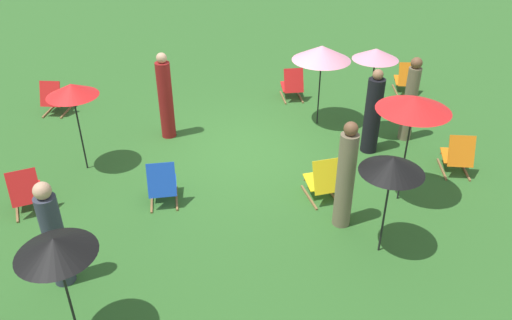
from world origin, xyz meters
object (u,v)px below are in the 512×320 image
(deckchair_9, at_px, (54,99))
(person_1, at_px, (346,178))
(deckchair_8, at_px, (458,156))
(umbrella_4, at_px, (414,104))
(umbrella_1, at_px, (376,54))
(person_4, at_px, (373,114))
(deckchair_10, at_px, (292,85))
(umbrella_0, at_px, (322,53))
(person_0, at_px, (165,98))
(deckchair_6, at_px, (406,79))
(umbrella_2, at_px, (72,90))
(person_3, at_px, (410,100))
(deckchair_1, at_px, (323,181))
(deckchair_2, at_px, (26,192))
(deckchair_5, at_px, (162,184))
(person_2, at_px, (54,236))
(umbrella_5, at_px, (55,247))
(umbrella_3, at_px, (393,165))

(deckchair_9, bearing_deg, person_1, 149.64)
(deckchair_8, relative_size, umbrella_4, 0.42)
(deckchair_8, relative_size, umbrella_1, 0.42)
(umbrella_4, distance_m, person_4, 2.03)
(deckchair_9, height_order, deckchair_10, same)
(umbrella_0, height_order, person_1, person_1)
(deckchair_8, xyz_separation_m, person_0, (5.57, -2.17, 0.53))
(deckchair_6, height_order, person_4, person_4)
(deckchair_6, bearing_deg, umbrella_2, 29.95)
(umbrella_1, xyz_separation_m, person_3, (-0.80, 0.19, -0.97))
(umbrella_1, bearing_deg, deckchair_9, -16.17)
(deckchair_1, bearing_deg, deckchair_9, -46.41)
(deckchair_2, relative_size, umbrella_0, 0.47)
(deckchair_2, bearing_deg, deckchair_5, 161.85)
(deckchair_6, height_order, person_2, person_2)
(deckchair_2, xyz_separation_m, person_1, (-5.28, 1.01, 0.54))
(deckchair_9, distance_m, umbrella_0, 6.36)
(deckchair_8, xyz_separation_m, umbrella_4, (1.41, 0.73, 1.50))
(deckchair_1, xyz_separation_m, umbrella_4, (-1.36, 0.18, 1.50))
(deckchair_9, relative_size, umbrella_1, 0.42)
(deckchair_10, xyz_separation_m, umbrella_0, (-0.33, 1.43, 1.31))
(deckchair_10, relative_size, umbrella_5, 0.50)
(umbrella_1, distance_m, person_3, 1.27)
(deckchair_9, xyz_separation_m, person_1, (-5.66, 4.96, 0.54))
(deckchair_9, height_order, person_4, person_4)
(umbrella_1, height_order, person_4, umbrella_1)
(umbrella_3, xyz_separation_m, person_4, (-0.80, -3.05, -0.73))
(deckchair_2, xyz_separation_m, deckchair_9, (0.38, -3.95, 0.00))
(deckchair_2, bearing_deg, person_3, 175.86)
(deckchair_2, distance_m, umbrella_3, 6.08)
(deckchair_1, relative_size, deckchair_10, 1.00)
(deckchair_10, distance_m, umbrella_3, 5.96)
(umbrella_5, height_order, person_2, person_2)
(deckchair_2, height_order, person_2, person_2)
(person_3, bearing_deg, deckchair_2, -86.97)
(umbrella_0, xyz_separation_m, umbrella_4, (-0.78, 3.09, 0.19))
(person_0, bearing_deg, umbrella_2, 132.55)
(deckchair_6, bearing_deg, person_0, 25.03)
(deckchair_2, bearing_deg, deckchair_6, -170.88)
(deckchair_9, height_order, person_3, person_3)
(person_2, relative_size, person_4, 0.95)
(umbrella_5, bearing_deg, person_2, -70.47)
(deckchair_6, bearing_deg, deckchair_8, 92.59)
(umbrella_3, relative_size, person_2, 1.00)
(deckchair_5, bearing_deg, deckchair_2, -3.45)
(person_1, bearing_deg, person_0, 170.66)
(umbrella_1, relative_size, umbrella_2, 1.12)
(deckchair_2, xyz_separation_m, umbrella_2, (-0.76, -1.29, 1.29))
(umbrella_0, xyz_separation_m, umbrella_5, (4.35, 5.59, -0.13))
(person_0, bearing_deg, deckchair_2, 142.52)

